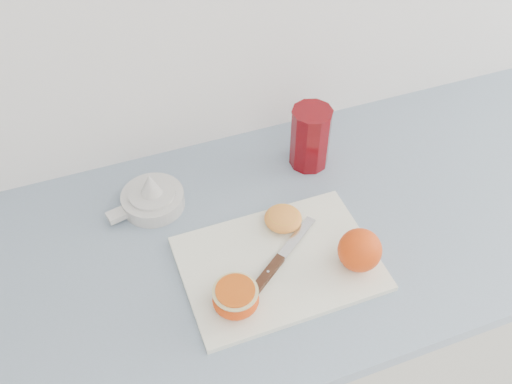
% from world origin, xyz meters
% --- Properties ---
extents(counter, '(2.29, 0.64, 0.89)m').
position_xyz_m(counter, '(-0.15, 1.70, 0.45)').
color(counter, beige).
rests_on(counter, ground).
extents(cutting_board, '(0.36, 0.26, 0.01)m').
position_xyz_m(cutting_board, '(-0.13, 1.62, 0.90)').
color(cutting_board, white).
rests_on(cutting_board, counter).
extents(whole_orange, '(0.08, 0.08, 0.08)m').
position_xyz_m(whole_orange, '(0.01, 1.57, 0.94)').
color(whole_orange, '#F7511A').
rests_on(whole_orange, cutting_board).
extents(half_orange, '(0.08, 0.08, 0.05)m').
position_xyz_m(half_orange, '(-0.23, 1.56, 0.93)').
color(half_orange, '#F7511A').
rests_on(half_orange, cutting_board).
extents(squeezed_shell, '(0.07, 0.07, 0.03)m').
position_xyz_m(squeezed_shell, '(-0.09, 1.70, 0.92)').
color(squeezed_shell, orange).
rests_on(squeezed_shell, cutting_board).
extents(paring_knife, '(0.17, 0.13, 0.01)m').
position_xyz_m(paring_knife, '(-0.14, 1.61, 0.91)').
color(paring_knife, '#402012').
rests_on(paring_knife, cutting_board).
extents(citrus_juicer, '(0.16, 0.13, 0.09)m').
position_xyz_m(citrus_juicer, '(-0.31, 1.85, 0.91)').
color(citrus_juicer, white).
rests_on(citrus_juicer, counter).
extents(red_tumbler, '(0.09, 0.09, 0.14)m').
position_xyz_m(red_tumbler, '(0.04, 1.86, 0.96)').
color(red_tumbler, maroon).
rests_on(red_tumbler, counter).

